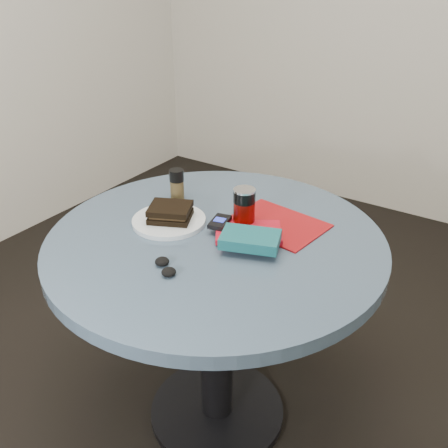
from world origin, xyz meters
The scene contains 11 objects.
ground centered at (0.00, 0.00, 0.00)m, with size 4.00×4.00×0.00m, color black.
table centered at (0.00, 0.00, 0.59)m, with size 1.00×1.00×0.75m.
plate centered at (-0.17, -0.01, 0.76)m, with size 0.23×0.23×0.01m, color white.
sandwich centered at (-0.16, -0.01, 0.79)m, with size 0.16×0.15×0.04m.
soda_can centered at (0.04, 0.10, 0.81)m, with size 0.07×0.07×0.12m.
pepper_grinder centered at (-0.25, 0.13, 0.81)m, with size 0.06×0.06×0.11m.
magazine centered at (0.12, 0.16, 0.75)m, with size 0.28×0.21×0.01m, color maroon.
red_book centered at (0.08, 0.05, 0.76)m, with size 0.19×0.13×0.02m, color #AD0D1E.
novel centered at (0.13, -0.01, 0.79)m, with size 0.16×0.10×0.03m, color #124F57.
mp3_player centered at (-0.01, 0.04, 0.78)m, with size 0.06×0.09×0.02m.
headphones centered at (-0.01, -0.22, 0.76)m, with size 0.10×0.08×0.02m.
Camera 1 is at (0.72, -1.05, 1.49)m, focal length 40.00 mm.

